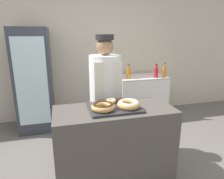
{
  "coord_description": "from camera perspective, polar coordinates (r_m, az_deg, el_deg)",
  "views": [
    {
      "loc": [
        -0.52,
        -1.86,
        1.65
      ],
      "look_at": [
        0.0,
        0.1,
        1.08
      ],
      "focal_mm": 32.0,
      "sensor_mm": 36.0,
      "label": 1
    }
  ],
  "objects": [
    {
      "name": "brownie_back_left",
      "position": [
        2.15,
        -2.9,
        -3.57
      ],
      "size": [
        0.09,
        0.09,
        0.03
      ],
      "color": "black",
      "rests_on": "serving_tray"
    },
    {
      "name": "bottle_orange",
      "position": [
        3.94,
        14.68,
        4.84
      ],
      "size": [
        0.06,
        0.06,
        0.28
      ],
      "color": "orange",
      "rests_on": "chest_freezer"
    },
    {
      "name": "bottle_red_b",
      "position": [
        3.96,
        4.81,
        5.03
      ],
      "size": [
        0.06,
        0.06,
        0.22
      ],
      "color": "red",
      "rests_on": "chest_freezer"
    },
    {
      "name": "donut_light_glaze",
      "position": [
        2.03,
        4.78,
        -4.13
      ],
      "size": [
        0.23,
        0.23,
        0.07
      ],
      "color": "tan",
      "rests_on": "serving_tray"
    },
    {
      "name": "bottle_orange_b",
      "position": [
        3.73,
        4.77,
        4.68
      ],
      "size": [
        0.07,
        0.07,
        0.27
      ],
      "color": "orange",
      "rests_on": "chest_freezer"
    },
    {
      "name": "display_counter",
      "position": [
        2.27,
        0.67,
        -16.23
      ],
      "size": [
        1.24,
        0.54,
        0.9
      ],
      "color": "#4C4742",
      "rests_on": "ground_plane"
    },
    {
      "name": "beverage_fridge",
      "position": [
        3.7,
        -21.34,
        2.49
      ],
      "size": [
        0.59,
        0.68,
        1.76
      ],
      "color": "#333842",
      "rests_on": "ground_plane"
    },
    {
      "name": "brownie_back_right",
      "position": [
        2.2,
        2.42,
        -3.12
      ],
      "size": [
        0.09,
        0.09,
        0.03
      ],
      "color": "black",
      "rests_on": "serving_tray"
    },
    {
      "name": "chest_freezer",
      "position": [
        4.11,
        8.12,
        -1.93
      ],
      "size": [
        0.96,
        0.59,
        0.84
      ],
      "color": "white",
      "rests_on": "ground_plane"
    },
    {
      "name": "baker_person",
      "position": [
        2.64,
        -1.91,
        -1.87
      ],
      "size": [
        0.41,
        0.41,
        1.65
      ],
      "color": "#4C4C51",
      "rests_on": "ground_plane"
    },
    {
      "name": "bottle_red",
      "position": [
        3.9,
        12.48,
        4.81
      ],
      "size": [
        0.08,
        0.08,
        0.26
      ],
      "color": "red",
      "rests_on": "chest_freezer"
    },
    {
      "name": "serving_tray",
      "position": [
        2.06,
        0.71,
        -5.22
      ],
      "size": [
        0.52,
        0.4,
        0.02
      ],
      "color": "#2D2D33",
      "rests_on": "display_counter"
    },
    {
      "name": "donut_mini_center",
      "position": [
        2.17,
        -0.21,
        -3.24
      ],
      "size": [
        0.11,
        0.11,
        0.04
      ],
      "color": "tan",
      "rests_on": "serving_tray"
    },
    {
      "name": "donut_chocolate_glaze",
      "position": [
        1.96,
        -2.56,
        -4.81
      ],
      "size": [
        0.23,
        0.23,
        0.07
      ],
      "color": "tan",
      "rests_on": "serving_tray"
    },
    {
      "name": "wall_back",
      "position": [
        4.03,
        -7.56,
        11.18
      ],
      "size": [
        8.0,
        0.06,
        2.7
      ],
      "color": "beige",
      "rests_on": "ground_plane"
    }
  ]
}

